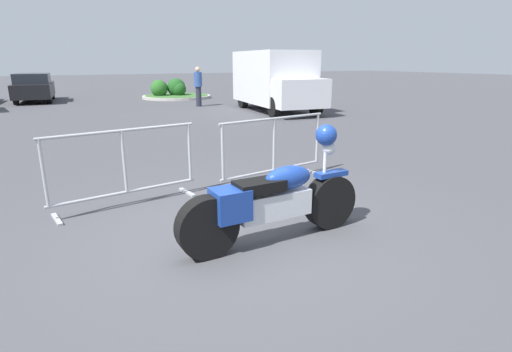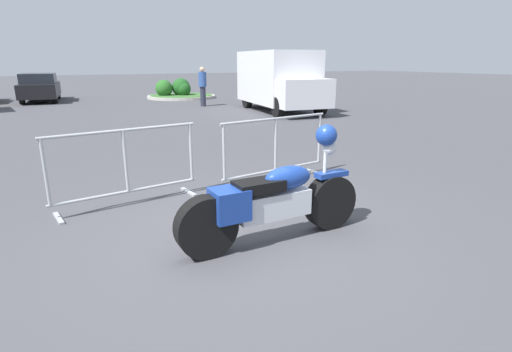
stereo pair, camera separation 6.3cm
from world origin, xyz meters
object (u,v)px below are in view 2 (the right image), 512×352
at_px(pedestrian, 203,85).
at_px(crowd_barrier_near, 126,167).
at_px(crowd_barrier_far, 276,149).
at_px(motorcycle, 273,200).
at_px(parked_car_black, 40,87).
at_px(delivery_van, 279,79).

bearing_deg(pedestrian, crowd_barrier_near, -71.40).
height_order(crowd_barrier_far, pedestrian, pedestrian).
bearing_deg(pedestrian, motorcycle, -63.59).
distance_m(motorcycle, crowd_barrier_far, 2.27).
xyz_separation_m(motorcycle, pedestrian, (4.27, 13.33, 0.44)).
height_order(parked_car_black, pedestrian, pedestrian).
relative_size(motorcycle, parked_car_black, 0.54).
distance_m(parked_car_black, pedestrian, 8.59).
distance_m(delivery_van, parked_car_black, 12.20).
height_order(crowd_barrier_far, delivery_van, delivery_van).
distance_m(motorcycle, delivery_van, 12.14).
distance_m(delivery_van, pedestrian, 3.67).
bearing_deg(parked_car_black, pedestrian, -127.19).
height_order(motorcycle, pedestrian, pedestrian).
relative_size(delivery_van, parked_car_black, 1.26).
relative_size(crowd_barrier_near, pedestrian, 1.21).
relative_size(delivery_van, pedestrian, 3.09).
height_order(delivery_van, pedestrian, delivery_van).
relative_size(crowd_barrier_near, parked_car_black, 0.49).
bearing_deg(delivery_van, parked_car_black, -128.89).
relative_size(motorcycle, delivery_van, 0.43).
distance_m(crowd_barrier_far, delivery_van, 9.87).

